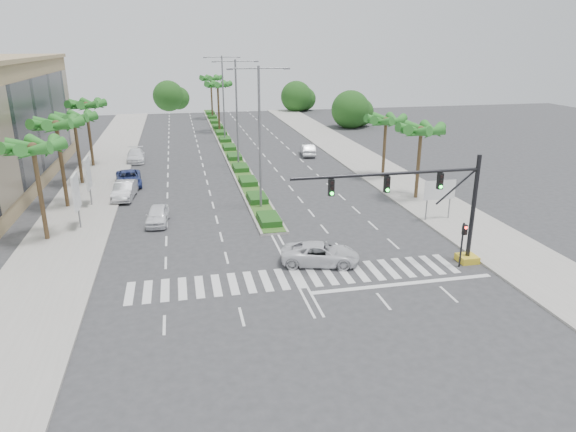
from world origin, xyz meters
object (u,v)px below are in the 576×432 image
(car_parked_a, at_px, (158,215))
(car_parked_c, at_px, (129,178))
(car_right, at_px, (308,150))
(car_parked_b, at_px, (125,190))
(car_parked_d, at_px, (136,156))
(car_crossing, at_px, (320,254))

(car_parked_a, bearing_deg, car_parked_c, 108.87)
(car_parked_a, relative_size, car_right, 0.91)
(car_parked_a, distance_m, car_parked_b, 8.37)
(car_parked_d, bearing_deg, car_crossing, -70.07)
(car_crossing, bearing_deg, car_parked_b, 52.11)
(car_parked_a, distance_m, car_crossing, 14.78)
(car_parked_a, relative_size, car_parked_c, 0.78)
(car_parked_c, distance_m, car_right, 23.59)
(car_parked_a, distance_m, car_parked_d, 23.88)
(car_parked_a, height_order, car_parked_c, car_parked_c)
(car_parked_d, xyz_separation_m, car_crossing, (13.71, -34.00, -0.02))
(car_right, bearing_deg, car_crossing, 84.86)
(car_parked_c, xyz_separation_m, car_parked_d, (0.00, 11.24, -0.01))
(car_parked_c, relative_size, car_right, 1.18)
(car_crossing, bearing_deg, car_parked_d, 36.90)
(car_parked_a, xyz_separation_m, car_crossing, (10.57, -10.33, 0.01))
(car_parked_d, relative_size, car_crossing, 0.99)
(car_right, bearing_deg, car_parked_a, 59.09)
(car_parked_d, height_order, car_right, car_right)
(car_parked_a, height_order, car_crossing, car_crossing)
(car_parked_c, distance_m, car_crossing, 26.57)
(car_parked_b, bearing_deg, car_parked_d, 95.84)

